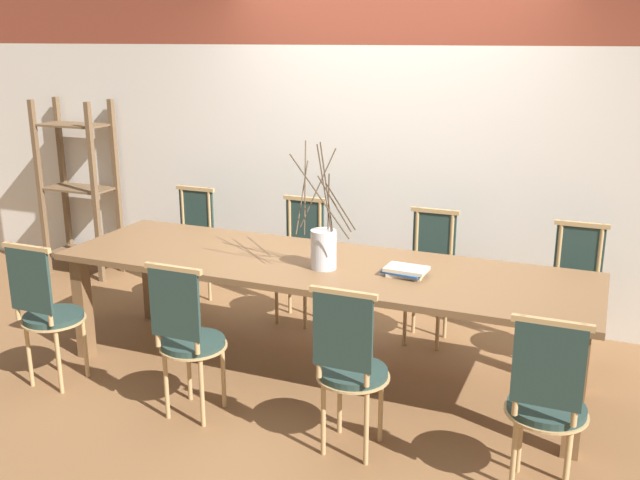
# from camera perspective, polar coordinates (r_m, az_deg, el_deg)

# --- Properties ---
(ground_plane) EXTENTS (16.00, 16.00, 0.00)m
(ground_plane) POSITION_cam_1_polar(r_m,az_deg,el_deg) (4.74, 0.00, -10.53)
(ground_plane) COLOR brown
(wall_rear) EXTENTS (12.00, 0.06, 3.20)m
(wall_rear) POSITION_cam_1_polar(r_m,az_deg,el_deg) (5.50, 5.36, 10.54)
(wall_rear) COLOR silver
(wall_rear) RESTS_ON ground_plane
(dining_table) EXTENTS (3.36, 0.97, 0.75)m
(dining_table) POSITION_cam_1_polar(r_m,az_deg,el_deg) (4.48, 0.00, -2.78)
(dining_table) COLOR brown
(dining_table) RESTS_ON ground_plane
(chair_near_leftend) EXTENTS (0.39, 0.39, 0.95)m
(chair_near_leftend) POSITION_cam_1_polar(r_m,az_deg,el_deg) (4.68, -21.02, -5.20)
(chair_near_leftend) COLOR #233833
(chair_near_leftend) RESTS_ON ground_plane
(chair_near_left) EXTENTS (0.39, 0.39, 0.95)m
(chair_near_left) POSITION_cam_1_polar(r_m,az_deg,el_deg) (4.08, -10.53, -7.48)
(chair_near_left) COLOR #233833
(chair_near_left) RESTS_ON ground_plane
(chair_near_center) EXTENTS (0.39, 0.39, 0.95)m
(chair_near_center) POSITION_cam_1_polar(r_m,az_deg,el_deg) (3.68, 2.41, -9.92)
(chair_near_center) COLOR #233833
(chair_near_center) RESTS_ON ground_plane
(chair_near_right) EXTENTS (0.39, 0.39, 0.95)m
(chair_near_right) POSITION_cam_1_polar(r_m,az_deg,el_deg) (3.51, 17.67, -12.12)
(chair_near_right) COLOR #233833
(chair_near_right) RESTS_ON ground_plane
(chair_far_leftend) EXTENTS (0.39, 0.39, 0.95)m
(chair_far_leftend) POSITION_cam_1_polar(r_m,az_deg,el_deg) (5.87, -10.31, -0.18)
(chair_far_leftend) COLOR #233833
(chair_far_leftend) RESTS_ON ground_plane
(chair_far_left) EXTENTS (0.39, 0.39, 0.95)m
(chair_far_left) POSITION_cam_1_polar(r_m,az_deg,el_deg) (5.42, -1.66, -1.28)
(chair_far_left) COLOR #233833
(chair_far_left) RESTS_ON ground_plane
(chair_far_center) EXTENTS (0.39, 0.39, 0.95)m
(chair_far_center) POSITION_cam_1_polar(r_m,az_deg,el_deg) (5.11, 8.72, -2.55)
(chair_far_center) COLOR #233833
(chair_far_center) RESTS_ON ground_plane
(chair_far_right) EXTENTS (0.39, 0.39, 0.95)m
(chair_far_right) POSITION_cam_1_polar(r_m,az_deg,el_deg) (4.98, 19.71, -3.81)
(chair_far_right) COLOR #233833
(chair_far_right) RESTS_ON ground_plane
(vase_centerpiece) EXTENTS (0.38, 0.38, 0.78)m
(vase_centerpiece) POSITION_cam_1_polar(r_m,az_deg,el_deg) (4.32, 0.28, -0.56)
(vase_centerpiece) COLOR silver
(vase_centerpiece) RESTS_ON dining_table
(book_stack) EXTENTS (0.27, 0.21, 0.05)m
(book_stack) POSITION_cam_1_polar(r_m,az_deg,el_deg) (4.25, 6.88, -2.48)
(book_stack) COLOR beige
(book_stack) RESTS_ON dining_table
(shelving_rack) EXTENTS (0.66, 0.35, 1.59)m
(shelving_rack) POSITION_cam_1_polar(r_m,az_deg,el_deg) (6.80, -18.73, 3.89)
(shelving_rack) COLOR brown
(shelving_rack) RESTS_ON ground_plane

